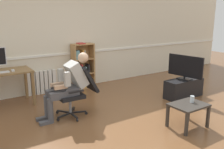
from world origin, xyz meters
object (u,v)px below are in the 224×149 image
(tv_stand, at_px, (184,88))
(person_seated, at_px, (68,84))
(office_chair, at_px, (78,89))
(drinking_glass, at_px, (192,99))
(radiator, at_px, (42,82))
(computer_mouse, at_px, (13,70))
(tv_screen, at_px, (185,67))
(bookshelf, at_px, (82,67))
(coffee_table, at_px, (188,108))

(tv_stand, bearing_deg, person_seated, 170.72)
(office_chair, xyz_separation_m, drinking_glass, (1.44, -1.51, -0.04))
(drinking_glass, bearing_deg, radiator, 116.91)
(computer_mouse, relative_size, tv_screen, 0.12)
(bookshelf, xyz_separation_m, tv_screen, (1.64, -1.99, 0.16))
(person_seated, distance_m, drinking_glass, 2.23)
(tv_stand, bearing_deg, tv_screen, 8.95)
(computer_mouse, distance_m, tv_screen, 3.77)
(radiator, bearing_deg, person_seated, -90.53)
(computer_mouse, height_order, coffee_table, computer_mouse)
(computer_mouse, relative_size, coffee_table, 0.16)
(person_seated, xyz_separation_m, tv_stand, (2.69, -0.44, -0.43))
(bookshelf, relative_size, person_seated, 0.99)
(tv_stand, bearing_deg, office_chair, 170.13)
(bookshelf, distance_m, person_seated, 1.88)
(computer_mouse, bearing_deg, tv_screen, -24.89)
(tv_screen, height_order, coffee_table, tv_screen)
(person_seated, xyz_separation_m, tv_screen, (2.70, -0.44, 0.08))
(radiator, height_order, coffee_table, radiator)
(office_chair, xyz_separation_m, tv_screen, (2.51, -0.44, 0.21))
(radiator, relative_size, coffee_table, 1.17)
(person_seated, distance_m, tv_stand, 2.76)
(drinking_glass, bearing_deg, person_seated, 136.96)
(office_chair, bearing_deg, computer_mouse, -140.53)
(bookshelf, height_order, coffee_table, bookshelf)
(office_chair, bearing_deg, tv_screen, 81.36)
(coffee_table, bearing_deg, person_seated, 134.26)
(tv_screen, distance_m, coffee_table, 1.67)
(coffee_table, bearing_deg, drinking_glass, 13.09)
(person_seated, xyz_separation_m, coffee_table, (1.51, -1.55, -0.30))
(person_seated, bearing_deg, radiator, -179.32)
(tv_screen, relative_size, drinking_glass, 7.62)
(office_chair, height_order, tv_stand, office_chair)
(tv_stand, height_order, coffee_table, tv_stand)
(bookshelf, relative_size, tv_screen, 1.38)
(computer_mouse, height_order, tv_screen, tv_screen)
(office_chair, xyz_separation_m, tv_stand, (2.51, -0.44, -0.30))
(person_seated, distance_m, tv_screen, 2.73)
(bookshelf, relative_size, office_chair, 1.25)
(bookshelf, relative_size, coffee_table, 1.97)
(radiator, height_order, tv_screen, tv_screen)
(bookshelf, height_order, office_chair, bookshelf)
(tv_stand, bearing_deg, radiator, 141.98)
(office_chair, relative_size, coffee_table, 1.57)
(tv_screen, distance_m, drinking_glass, 1.54)
(radiator, relative_size, tv_screen, 0.82)
(computer_mouse, xyz_separation_m, person_seated, (0.72, -1.14, -0.12))
(radiator, distance_m, tv_stand, 3.40)
(radiator, xyz_separation_m, tv_stand, (2.68, -2.09, -0.07))
(office_chair, height_order, coffee_table, office_chair)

